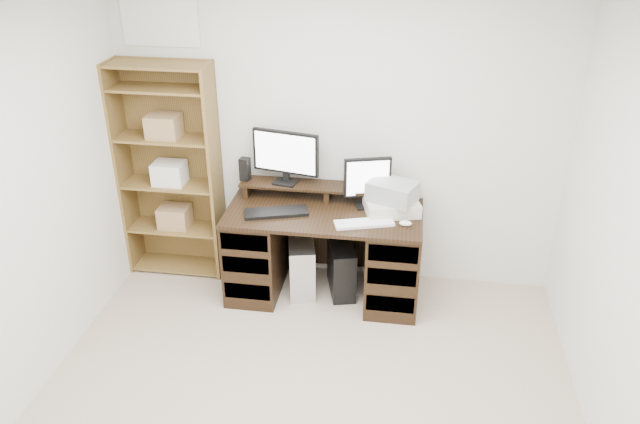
% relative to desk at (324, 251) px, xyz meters
% --- Properties ---
extents(room, '(3.54, 4.04, 2.54)m').
position_rel_desk_xyz_m(room, '(0.06, -1.64, 0.86)').
color(room, '#B9A58E').
rests_on(room, ground).
extents(desk, '(1.50, 0.70, 0.75)m').
position_rel_desk_xyz_m(desk, '(0.00, 0.00, 0.00)').
color(desk, black).
rests_on(desk, ground).
extents(riser_shelf, '(1.40, 0.22, 0.12)m').
position_rel_desk_xyz_m(riser_shelf, '(0.00, 0.21, 0.45)').
color(riser_shelf, black).
rests_on(riser_shelf, desk).
extents(monitor_wide, '(0.53, 0.17, 0.43)m').
position_rel_desk_xyz_m(monitor_wide, '(-0.34, 0.22, 0.72)').
color(monitor_wide, black).
rests_on(monitor_wide, riser_shelf).
extents(monitor_small, '(0.36, 0.18, 0.40)m').
position_rel_desk_xyz_m(monitor_small, '(0.31, 0.14, 0.58)').
color(monitor_small, black).
rests_on(monitor_small, desk).
extents(speaker, '(0.08, 0.08, 0.19)m').
position_rel_desk_xyz_m(speaker, '(-0.67, 0.21, 0.57)').
color(speaker, black).
rests_on(speaker, riser_shelf).
extents(keyboard_black, '(0.50, 0.29, 0.03)m').
position_rel_desk_xyz_m(keyboard_black, '(-0.35, -0.10, 0.37)').
color(keyboard_black, black).
rests_on(keyboard_black, desk).
extents(keyboard_white, '(0.45, 0.26, 0.02)m').
position_rel_desk_xyz_m(keyboard_white, '(0.32, -0.17, 0.37)').
color(keyboard_white, white).
rests_on(keyboard_white, desk).
extents(mouse, '(0.11, 0.09, 0.04)m').
position_rel_desk_xyz_m(mouse, '(0.62, -0.14, 0.38)').
color(mouse, white).
rests_on(mouse, desk).
extents(printer, '(0.46, 0.39, 0.10)m').
position_rel_desk_xyz_m(printer, '(0.51, 0.06, 0.41)').
color(printer, beige).
rests_on(printer, desk).
extents(basket, '(0.41, 0.36, 0.15)m').
position_rel_desk_xyz_m(basket, '(0.51, 0.06, 0.53)').
color(basket, '#959B9F').
rests_on(basket, printer).
extents(tower_silver, '(0.29, 0.48, 0.45)m').
position_rel_desk_xyz_m(tower_silver, '(-0.19, 0.03, -0.16)').
color(tower_silver, silver).
rests_on(tower_silver, ground).
extents(tower_black, '(0.29, 0.46, 0.43)m').
position_rel_desk_xyz_m(tower_black, '(0.14, 0.05, -0.17)').
color(tower_black, black).
rests_on(tower_black, ground).
extents(bookshelf, '(0.80, 0.30, 1.80)m').
position_rel_desk_xyz_m(bookshelf, '(-1.29, 0.21, 0.53)').
color(bookshelf, olive).
rests_on(bookshelf, ground).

